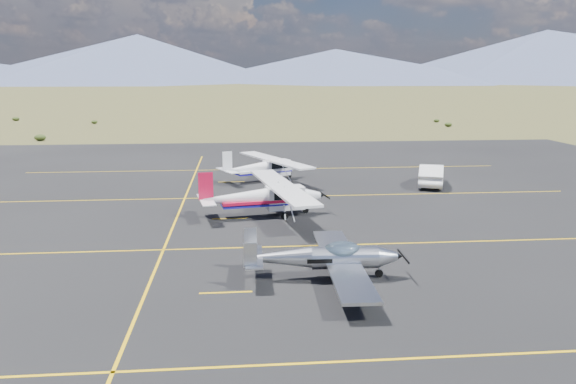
# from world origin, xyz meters

# --- Properties ---
(ground) EXTENTS (1600.00, 1600.00, 0.00)m
(ground) POSITION_xyz_m (0.00, 0.00, 0.00)
(ground) COLOR #383D1C
(ground) RESTS_ON ground
(apron) EXTENTS (72.00, 72.00, 0.02)m
(apron) POSITION_xyz_m (0.00, 7.00, 0.00)
(apron) COLOR black
(apron) RESTS_ON ground
(aircraft_low_wing) EXTENTS (6.13, 8.57, 1.87)m
(aircraft_low_wing) POSITION_xyz_m (0.99, -2.39, 0.89)
(aircraft_low_wing) COLOR silver
(aircraft_low_wing) RESTS_ON apron
(aircraft_cessna) EXTENTS (6.60, 10.76, 2.71)m
(aircraft_cessna) POSITION_xyz_m (-1.03, 7.89, 1.21)
(aircraft_cessna) COLOR white
(aircraft_cessna) RESTS_ON apron
(aircraft_plain) EXTENTS (7.14, 9.35, 2.46)m
(aircraft_plain) POSITION_xyz_m (-0.53, 18.74, 1.10)
(aircraft_plain) COLOR white
(aircraft_plain) RESTS_ON apron
(sedan) EXTENTS (3.23, 5.11, 1.59)m
(sedan) POSITION_xyz_m (11.60, 15.77, 0.80)
(sedan) COLOR white
(sedan) RESTS_ON apron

